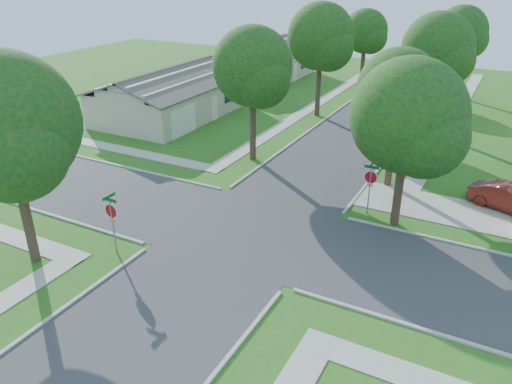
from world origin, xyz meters
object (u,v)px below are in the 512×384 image
at_px(tree_w_near, 253,70).
at_px(tree_sw_corner, 9,130).
at_px(house_nw_far, 261,65).
at_px(stop_sign_sw, 111,213).
at_px(tree_w_mid, 321,40).
at_px(tree_e_mid, 438,52).
at_px(tree_w_far, 366,33).
at_px(tree_ne_corner, 409,121).
at_px(car_driveway, 511,199).
at_px(car_curb_west, 375,80).
at_px(stop_sign_ne, 371,179).
at_px(house_nw_near, 172,99).
at_px(tree_e_near, 399,94).
at_px(car_curb_east, 387,114).
at_px(tree_e_far, 461,34).

bearing_deg(tree_w_near, tree_sw_corner, -99.90).
height_order(tree_w_near, house_nw_far, tree_w_near).
relative_size(stop_sign_sw, tree_w_mid, 0.31).
bearing_deg(tree_e_mid, tree_w_mid, 180.00).
relative_size(tree_w_far, tree_ne_corner, 0.93).
height_order(tree_e_mid, car_driveway, tree_e_mid).
relative_size(tree_sw_corner, car_curb_west, 2.05).
bearing_deg(tree_e_mid, stop_sign_ne, -90.20).
height_order(tree_w_far, house_nw_near, tree_w_far).
relative_size(tree_w_mid, tree_ne_corner, 1.10).
bearing_deg(tree_e_mid, tree_e_near, -90.03).
distance_m(stop_sign_ne, house_nw_near, 23.12).
bearing_deg(stop_sign_ne, car_curb_east, 101.39).
bearing_deg(tree_sw_corner, house_nw_near, 111.26).
xyz_separation_m(tree_ne_corner, car_curb_west, (-9.56, 30.01, -4.92)).
bearing_deg(tree_e_far, car_driveway, -75.07).
xyz_separation_m(tree_e_mid, tree_w_near, (-9.40, -12.00, -0.14)).
bearing_deg(tree_e_mid, car_driveway, -61.28).
xyz_separation_m(tree_w_near, house_nw_near, (-11.35, 5.99, -4.60)).
bearing_deg(tree_sw_corner, tree_e_near, 52.70).
xyz_separation_m(tree_w_mid, tree_w_far, (-0.01, 13.00, -0.98)).
xyz_separation_m(house_nw_far, car_curb_west, (12.79, 2.22, -0.84)).
bearing_deg(stop_sign_sw, tree_ne_corner, 38.84).
distance_m(tree_w_near, car_curb_east, 15.32).
bearing_deg(car_curb_east, tree_sw_corner, -110.74).
relative_size(tree_w_near, house_nw_far, 0.66).
relative_size(stop_sign_ne, tree_ne_corner, 0.34).
distance_m(tree_e_near, house_nw_near, 21.98).
bearing_deg(tree_e_mid, house_nw_far, 152.09).
xyz_separation_m(tree_sw_corner, car_curb_west, (4.24, 41.21, -5.59)).
bearing_deg(tree_ne_corner, tree_sw_corner, -140.93).
distance_m(stop_sign_sw, house_nw_far, 38.40).
relative_size(tree_e_mid, house_nw_far, 0.68).
bearing_deg(stop_sign_ne, house_nw_near, 153.54).
relative_size(stop_sign_sw, tree_e_far, 0.34).
relative_size(stop_sign_sw, house_nw_near, 0.22).
distance_m(stop_sign_ne, car_curb_east, 17.78).
xyz_separation_m(tree_e_near, tree_e_mid, (0.01, 12.00, 0.61)).
distance_m(tree_e_far, car_curb_east, 13.53).
height_order(stop_sign_ne, tree_e_mid, tree_e_mid).
relative_size(tree_w_mid, house_nw_near, 0.70).
bearing_deg(house_nw_far, tree_w_near, -63.73).
xyz_separation_m(tree_e_near, tree_e_far, (0.00, 25.00, 0.34)).
height_order(tree_w_mid, tree_w_far, tree_w_mid).
distance_m(tree_e_near, house_nw_far, 31.24).
relative_size(tree_e_mid, tree_ne_corner, 1.06).
relative_size(tree_w_mid, tree_w_far, 1.19).
bearing_deg(car_curb_west, stop_sign_ne, 103.79).
height_order(house_nw_near, car_curb_west, house_nw_near).
height_order(tree_e_mid, tree_sw_corner, tree_sw_corner).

